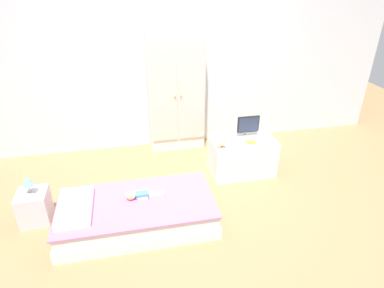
# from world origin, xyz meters

# --- Properties ---
(ground_plane) EXTENTS (10.00, 10.00, 0.02)m
(ground_plane) POSITION_xyz_m (0.00, 0.00, -0.01)
(ground_plane) COLOR #99754C
(back_wall) EXTENTS (6.40, 0.05, 2.70)m
(back_wall) POSITION_xyz_m (0.00, 1.57, 1.35)
(back_wall) COLOR silver
(back_wall) RESTS_ON ground_plane
(bed) EXTENTS (1.56, 0.81, 0.27)m
(bed) POSITION_xyz_m (-0.61, -0.17, 0.13)
(bed) COLOR white
(bed) RESTS_ON ground_plane
(pillow) EXTENTS (0.32, 0.58, 0.06)m
(pillow) POSITION_xyz_m (-1.19, -0.17, 0.30)
(pillow) COLOR white
(pillow) RESTS_ON bed
(doll) EXTENTS (0.39, 0.13, 0.10)m
(doll) POSITION_xyz_m (-0.59, -0.11, 0.31)
(doll) COLOR #4C84C6
(doll) RESTS_ON bed
(nightstand) EXTENTS (0.29, 0.29, 0.35)m
(nightstand) POSITION_xyz_m (-1.64, 0.09, 0.17)
(nightstand) COLOR silver
(nightstand) RESTS_ON ground_plane
(table_lamp) EXTENTS (0.11, 0.11, 0.20)m
(table_lamp) POSITION_xyz_m (-1.64, 0.09, 0.48)
(table_lamp) COLOR #B7B2AD
(table_lamp) RESTS_ON nightstand
(wardrobe) EXTENTS (0.76, 0.29, 1.67)m
(wardrobe) POSITION_xyz_m (0.07, 1.40, 0.84)
(wardrobe) COLOR white
(wardrobe) RESTS_ON ground_plane
(tv_stand) EXTENTS (0.79, 0.45, 0.48)m
(tv_stand) POSITION_xyz_m (0.75, 0.53, 0.24)
(tv_stand) COLOR white
(tv_stand) RESTS_ON ground_plane
(tv_monitor) EXTENTS (0.28, 0.10, 0.27)m
(tv_monitor) POSITION_xyz_m (0.83, 0.61, 0.63)
(tv_monitor) COLOR #99999E
(tv_monitor) RESTS_ON tv_stand
(rocking_horse_toy) EXTENTS (0.09, 0.04, 0.11)m
(rocking_horse_toy) POSITION_xyz_m (0.44, 0.38, 0.53)
(rocking_horse_toy) COLOR #8E6642
(rocking_horse_toy) RESTS_ON tv_stand
(book_yellow) EXTENTS (0.11, 0.09, 0.02)m
(book_yellow) POSITION_xyz_m (0.81, 0.43, 0.48)
(book_yellow) COLOR gold
(book_yellow) RESTS_ON tv_stand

